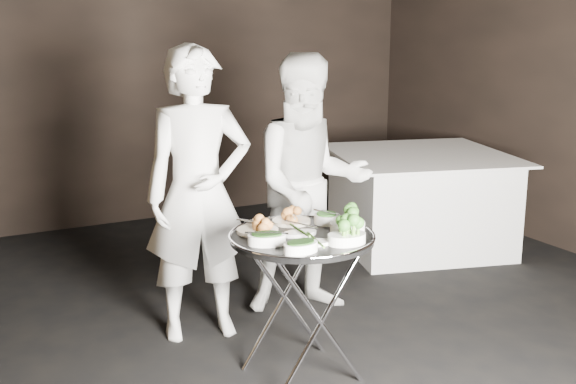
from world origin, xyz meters
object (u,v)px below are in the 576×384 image
tray_stand (302,300)px  serving_tray (302,237)px  waiter_left (198,194)px  dining_table (419,200)px  waiter_right (310,185)px

tray_stand → serving_tray: serving_tray is taller
waiter_left → dining_table: waiter_left is taller
tray_stand → dining_table: 2.44m
serving_tray → waiter_left: 0.79m
waiter_right → tray_stand: bearing=-107.7°
waiter_right → dining_table: waiter_right is taller
serving_tray → waiter_left: size_ratio=0.44×
serving_tray → waiter_right: (0.48, 0.78, 0.06)m
dining_table → waiter_right: bearing=-152.9°
waiter_right → dining_table: bearing=41.2°
waiter_left → waiter_right: bearing=12.3°
serving_tray → dining_table: 2.47m
waiter_left → tray_stand: bearing=-60.9°
tray_stand → waiter_left: 0.89m
tray_stand → waiter_left: size_ratio=0.44×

